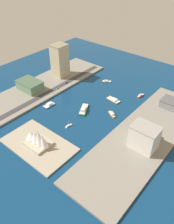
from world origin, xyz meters
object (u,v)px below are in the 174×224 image
(sedan_silver, at_px, (57,88))
(taxi_yellow_cab, at_px, (49,90))
(hotel_broad_white, at_px, (144,137))
(tugboat_red, at_px, (141,96))
(office_block_beige, at_px, (60,60))
(catamaran_blue, at_px, (49,105))
(water_taxi_orange, at_px, (112,114))
(traffic_light_waterfront, at_px, (52,91))
(opera_landmark, at_px, (37,139))
(yacht_sleek_gray, at_px, (107,81))
(ferry_green_doubledeck, at_px, (84,109))
(warehouse_low_gray, at_px, (171,103))
(barge_flat_brown, at_px, (113,100))
(terminal_long_green, at_px, (30,85))
(sailboat_small_white, at_px, (69,126))
(pickup_red, at_px, (67,83))

(sedan_silver, bearing_deg, taxi_yellow_cab, 66.22)
(hotel_broad_white, xyz_separation_m, sedan_silver, (169.18, -28.83, -13.83))
(tugboat_red, xyz_separation_m, office_block_beige, (142.40, 31.93, 29.05))
(hotel_broad_white, height_order, office_block_beige, office_block_beige)
(catamaran_blue, xyz_separation_m, water_taxi_orange, (-83.66, -39.93, 0.26))
(hotel_broad_white, distance_m, taxi_yellow_cab, 176.27)
(tugboat_red, distance_m, catamaran_blue, 141.00)
(tugboat_red, distance_m, hotel_broad_white, 114.46)
(office_block_beige, distance_m, traffic_light_waterfront, 65.44)
(office_block_beige, bearing_deg, traffic_light_waterfront, 122.23)
(water_taxi_orange, xyz_separation_m, opera_landmark, (33.14, 103.92, 8.70))
(tugboat_red, distance_m, yacht_sleek_gray, 67.82)
(water_taxi_orange, xyz_separation_m, ferry_green_doubledeck, (36.66, 17.14, 0.63))
(catamaran_blue, xyz_separation_m, traffic_light_waterfront, (19.17, -24.38, 5.68))
(tugboat_red, distance_m, warehouse_low_gray, 48.28)
(barge_flat_brown, relative_size, hotel_broad_white, 0.75)
(barge_flat_brown, height_order, terminal_long_green, terminal_long_green)
(water_taxi_orange, distance_m, terminal_long_green, 141.53)
(sailboat_small_white, bearing_deg, traffic_light_waterfront, -28.83)
(yacht_sleek_gray, bearing_deg, ferry_green_doubledeck, 105.09)
(yacht_sleek_gray, relative_size, opera_landmark, 0.42)
(hotel_broad_white, xyz_separation_m, warehouse_low_gray, (8.73, -96.83, -9.07))
(hotel_broad_white, bearing_deg, catamaran_blue, 3.79)
(sedan_silver, distance_m, opera_landmark, 125.82)
(barge_flat_brown, distance_m, hotel_broad_white, 104.18)
(catamaran_blue, height_order, office_block_beige, office_block_beige)
(sailboat_small_white, xyz_separation_m, traffic_light_waterfront, (73.40, -40.39, 6.17))
(tugboat_red, height_order, hotel_broad_white, hotel_broad_white)
(catamaran_blue, relative_size, ferry_green_doubledeck, 0.66)
(ferry_green_doubledeck, bearing_deg, sedan_silver, -12.87)
(sedan_silver, distance_m, pickup_red, 22.40)
(hotel_broad_white, bearing_deg, taxi_yellow_cab, -5.07)
(tugboat_red, xyz_separation_m, catamaran_blue, (90.64, 108.00, -0.05))
(barge_flat_brown, bearing_deg, hotel_broad_white, 143.14)
(yacht_sleek_gray, bearing_deg, pickup_red, 47.79)
(yacht_sleek_gray, xyz_separation_m, pickup_red, (46.31, 51.06, 2.56))
(office_block_beige, xyz_separation_m, sedan_silver, (-29.71, 37.49, -26.88))
(hotel_broad_white, distance_m, warehouse_low_gray, 97.65)
(office_block_beige, xyz_separation_m, taxi_yellow_cab, (-23.85, 50.79, -26.86))
(ferry_green_doubledeck, bearing_deg, opera_landmark, 92.32)
(terminal_long_green, height_order, sedan_silver, terminal_long_green)
(barge_flat_brown, bearing_deg, sedan_silver, 20.75)
(sedan_silver, bearing_deg, warehouse_low_gray, -157.03)
(yacht_sleek_gray, distance_m, warehouse_low_gray, 115.81)
(barge_flat_brown, height_order, pickup_red, pickup_red)
(office_block_beige, bearing_deg, sailboat_small_white, 139.01)
(tugboat_red, relative_size, water_taxi_orange, 0.95)
(hotel_broad_white, relative_size, office_block_beige, 0.56)
(barge_flat_brown, bearing_deg, warehouse_low_gray, -154.50)
(sailboat_small_white, relative_size, pickup_red, 2.37)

